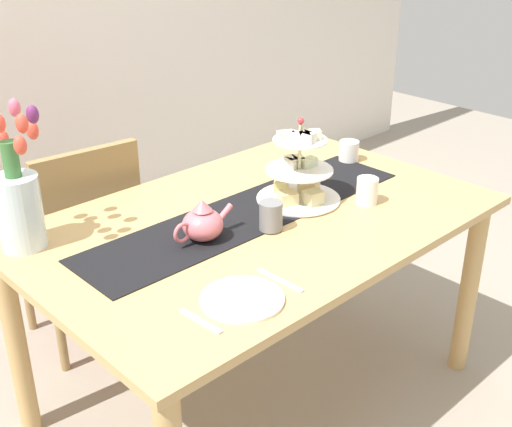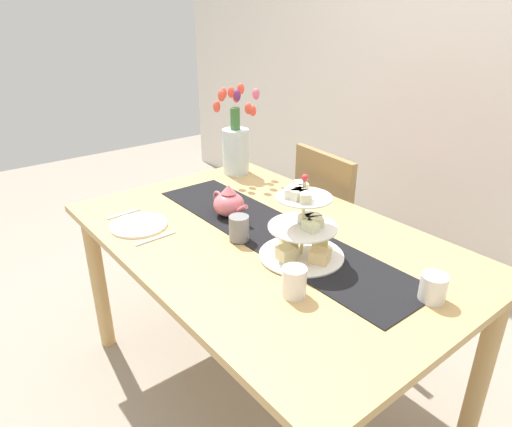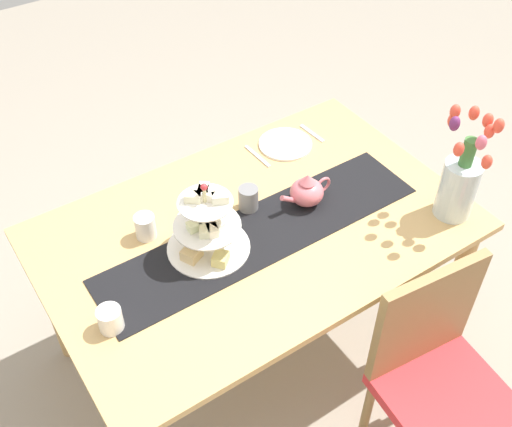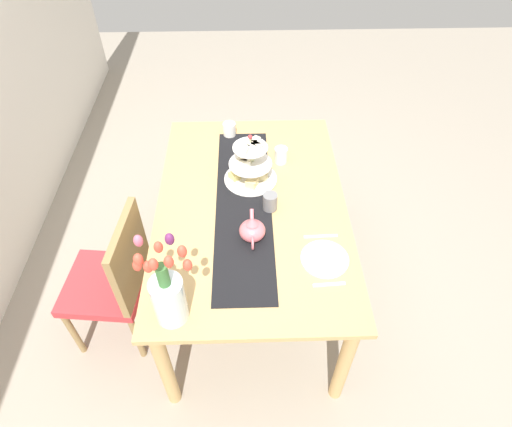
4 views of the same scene
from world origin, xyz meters
name	(u,v)px [view 2 (image 2 of 4)]	position (x,y,z in m)	size (l,w,h in m)	color
ground_plane	(264,385)	(0.00, 0.00, 0.00)	(8.00, 8.00, 0.00)	gray
room_wall_rear	(496,62)	(0.00, 1.61, 1.30)	(6.00, 0.08, 2.60)	silver
dining_table	(265,259)	(0.00, 0.00, 0.66)	(1.57, 1.02, 0.76)	tan
chair_left	(337,222)	(-0.27, 0.74, 0.50)	(0.46, 0.46, 0.91)	olive
table_runner	(273,233)	(0.00, 0.04, 0.77)	(1.28, 0.30, 0.00)	black
tiered_cake_stand	(303,231)	(0.20, 0.00, 0.87)	(0.30, 0.30, 0.30)	beige
teapot	(229,203)	(-0.24, 0.00, 0.82)	(0.24, 0.13, 0.14)	#D66B75
tulip_vase	(236,143)	(-0.66, 0.35, 0.93)	(0.17, 0.23, 0.46)	silver
cream_jug	(433,288)	(0.63, 0.13, 0.81)	(0.08, 0.08, 0.09)	white
dinner_plate_left	(139,225)	(-0.38, -0.34, 0.77)	(0.23, 0.23, 0.01)	white
fork_left	(124,214)	(-0.53, -0.34, 0.77)	(0.02, 0.15, 0.01)	silver
knife_left	(155,239)	(-0.24, -0.34, 0.77)	(0.01, 0.17, 0.01)	silver
mug_grey	(239,228)	(-0.03, -0.10, 0.81)	(0.08, 0.08, 0.10)	slate
mug_white_text	(294,282)	(0.36, -0.18, 0.81)	(0.08, 0.08, 0.10)	white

